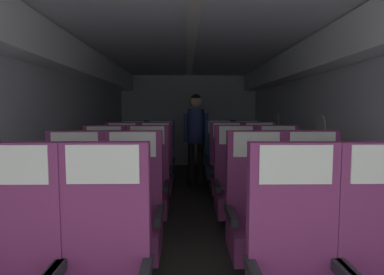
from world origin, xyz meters
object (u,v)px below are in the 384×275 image
at_px(seat_e_left_window, 133,161).
at_px(seat_e_right_window, 219,161).
at_px(seat_c_left_window, 103,189).
at_px(seat_e_left_aisle, 160,161).
at_px(seat_e_right_aisle, 247,161).
at_px(seat_d_left_aisle, 155,172).
at_px(seat_d_right_aisle, 260,171).
at_px(seat_d_right_window, 227,172).
at_px(seat_b_right_aisle, 314,217).
at_px(seat_c_right_window, 237,188).
at_px(seat_c_left_aisle, 147,188).
at_px(flight_attendant, 196,130).
at_px(seat_b_left_window, 73,219).
at_px(seat_b_right_window, 258,218).
at_px(seat_c_right_aisle, 279,188).
at_px(seat_d_left_window, 122,172).
at_px(seat_b_left_aisle, 132,218).

relative_size(seat_e_left_window, seat_e_right_window, 1.00).
xyz_separation_m(seat_c_left_window, seat_e_left_aisle, (0.47, 1.88, 0.00)).
height_order(seat_e_right_aisle, seat_e_right_window, same).
bearing_deg(seat_e_left_aisle, seat_e_right_aisle, 1.08).
xyz_separation_m(seat_d_left_aisle, seat_e_left_aisle, (-0.00, 0.92, 0.00)).
height_order(seat_c_left_window, seat_d_right_aisle, same).
bearing_deg(seat_d_left_aisle, seat_d_right_window, -0.66).
relative_size(seat_b_right_aisle, seat_e_right_aisle, 1.00).
relative_size(seat_e_left_window, seat_e_left_aisle, 1.00).
distance_m(seat_c_right_window, seat_d_right_aisle, 1.06).
bearing_deg(seat_e_left_aisle, seat_c_right_window, -62.23).
bearing_deg(seat_c_left_aisle, seat_e_left_window, 104.18).
xyz_separation_m(seat_b_right_aisle, flight_attendant, (-0.85, 3.07, 0.51)).
bearing_deg(seat_c_right_window, seat_b_right_aisle, -63.46).
xyz_separation_m(seat_c_left_window, seat_c_right_window, (1.45, 0.02, 0.00)).
bearing_deg(seat_e_right_aisle, seat_e_left_window, -179.16).
relative_size(seat_e_left_aisle, seat_e_right_aisle, 1.00).
distance_m(seat_b_left_window, seat_b_right_window, 1.45).
height_order(seat_c_right_aisle, seat_d_left_window, same).
bearing_deg(seat_b_right_window, flight_attendant, 97.24).
relative_size(seat_b_right_window, seat_e_left_window, 1.00).
relative_size(seat_b_left_aisle, seat_e_left_aisle, 1.00).
relative_size(seat_d_left_window, seat_d_right_window, 1.00).
bearing_deg(seat_c_left_aisle, seat_d_right_window, 42.98).
distance_m(seat_c_right_window, seat_d_left_aisle, 1.35).
bearing_deg(seat_c_right_aisle, seat_d_left_aisle, 146.75).
relative_size(seat_c_right_window, seat_e_left_window, 1.00).
distance_m(seat_b_left_window, seat_c_right_aisle, 2.13).
relative_size(seat_b_right_window, seat_c_right_aisle, 1.00).
bearing_deg(seat_b_right_window, seat_d_right_window, 89.94).
xyz_separation_m(seat_d_left_window, seat_d_right_aisle, (1.92, 0.02, 0.00)).
height_order(seat_e_left_window, seat_e_right_aisle, same).
height_order(seat_c_right_aisle, flight_attendant, flight_attendant).
height_order(seat_c_left_window, seat_c_right_aisle, same).
distance_m(seat_b_left_aisle, seat_e_left_window, 2.84).
relative_size(seat_c_left_window, seat_d_left_aisle, 1.00).
distance_m(seat_b_left_window, flight_attendant, 3.30).
bearing_deg(seat_c_right_aisle, seat_d_right_window, 115.78).
bearing_deg(seat_d_right_window, seat_b_left_window, -127.67).
xyz_separation_m(seat_c_left_window, seat_d_right_aisle, (1.93, 0.96, 0.00)).
bearing_deg(seat_e_left_window, seat_b_right_aisle, -55.65).
relative_size(seat_d_left_aisle, seat_e_left_aisle, 1.00).
relative_size(seat_b_right_window, seat_d_right_aisle, 1.00).
xyz_separation_m(seat_d_left_aisle, seat_d_right_window, (0.99, -0.01, 0.00)).
height_order(seat_b_left_window, seat_b_right_aisle, same).
bearing_deg(seat_c_right_window, seat_c_left_window, -179.36).
bearing_deg(seat_e_left_window, seat_c_left_window, -90.04).
height_order(seat_b_left_window, seat_e_left_window, same).
xyz_separation_m(seat_b_right_aisle, seat_b_right_window, (-0.46, -0.02, 0.00)).
distance_m(seat_c_right_aisle, seat_e_left_aisle, 2.36).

